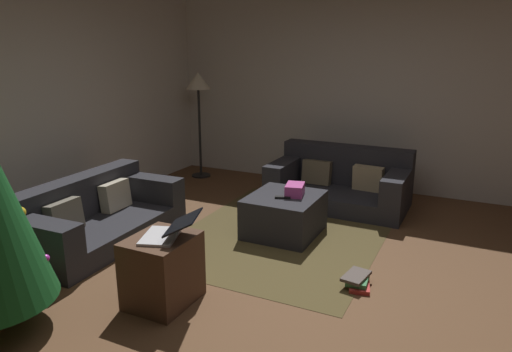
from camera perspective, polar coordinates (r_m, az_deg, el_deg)
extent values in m
plane|color=brown|center=(3.90, 5.22, -13.71)|extent=(6.40, 6.40, 0.00)
cube|color=beige|center=(5.41, -27.51, 7.41)|extent=(6.40, 0.12, 2.60)
cube|color=beige|center=(6.47, 15.67, 9.65)|extent=(0.12, 6.40, 2.60)
cube|color=#26262B|center=(4.99, -18.30, -6.38)|extent=(1.79, 0.91, 0.21)
cube|color=#26262B|center=(5.10, -21.18, -2.48)|extent=(1.78, 0.30, 0.41)
cube|color=#26262B|center=(5.46, -13.17, -1.41)|extent=(0.27, 0.87, 0.28)
cube|color=#26262B|center=(4.42, -25.22, -6.60)|extent=(0.27, 0.87, 0.28)
cube|color=#BCB299|center=(5.23, -16.85, -2.31)|extent=(0.36, 0.16, 0.31)
cube|color=#716B5B|center=(4.75, -22.40, -4.63)|extent=(0.36, 0.16, 0.31)
cube|color=#26262B|center=(5.83, 9.96, -2.64)|extent=(0.92, 1.65, 0.21)
cube|color=#26262B|center=(6.05, 11.04, 1.41)|extent=(0.25, 1.64, 0.49)
cube|color=#26262B|center=(5.62, 16.93, -1.09)|extent=(0.91, 0.25, 0.30)
cube|color=#26262B|center=(5.99, 3.66, 0.58)|extent=(0.91, 0.25, 0.30)
cube|color=tan|center=(5.81, 13.56, -0.30)|extent=(0.17, 0.37, 0.31)
cube|color=brown|center=(5.98, 7.45, 0.46)|extent=(0.16, 0.36, 0.31)
cube|color=#26262B|center=(4.89, 3.48, -4.73)|extent=(0.78, 0.70, 0.42)
cube|color=#B23F8C|center=(4.83, 4.78, -1.68)|extent=(0.29, 0.23, 0.12)
cube|color=black|center=(4.73, 3.29, -2.63)|extent=(0.10, 0.17, 0.02)
sphere|color=yellow|center=(3.56, -26.93, -4.00)|extent=(0.08, 0.08, 0.08)
sphere|color=#CC33BF|center=(3.64, -24.34, -9.15)|extent=(0.05, 0.05, 0.05)
cube|color=#4C3323|center=(3.68, -11.37, -11.21)|extent=(0.52, 0.44, 0.53)
cube|color=silver|center=(3.56, -11.61, -7.23)|extent=(0.42, 0.35, 0.02)
cube|color=black|center=(3.47, -8.91, -5.60)|extent=(0.41, 0.33, 0.12)
cube|color=#B7332D|center=(4.02, 12.53, -12.82)|extent=(0.32, 0.23, 0.04)
cube|color=#387A47|center=(4.00, 12.33, -12.32)|extent=(0.25, 0.19, 0.04)
cube|color=#4C423D|center=(3.99, 12.16, -11.87)|extent=(0.30, 0.21, 0.03)
cylinder|color=black|center=(7.14, -6.73, 0.09)|extent=(0.28, 0.28, 0.02)
cylinder|color=black|center=(6.99, -6.90, 5.17)|extent=(0.04, 0.04, 1.31)
cone|color=beige|center=(6.90, -7.11, 11.51)|extent=(0.36, 0.36, 0.24)
cube|color=#493E21|center=(4.97, 3.44, -6.95)|extent=(2.60, 2.00, 0.01)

